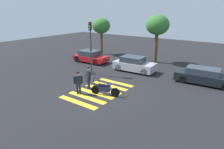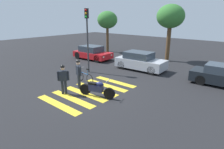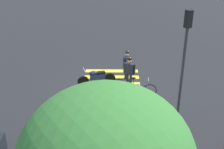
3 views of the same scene
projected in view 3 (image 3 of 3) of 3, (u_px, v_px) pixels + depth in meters
ground_plane at (111, 88)px, 15.14m from camera, size 60.00×60.00×0.00m
police_motorcycle at (97, 78)px, 15.22m from camera, size 2.07×0.86×1.03m
leaning_bicycle at (139, 89)px, 14.18m from camera, size 1.74×0.46×1.00m
officer_on_foot at (127, 63)px, 15.82m from camera, size 0.46×0.52×1.72m
officer_by_motorcycle at (129, 70)px, 14.74m from camera, size 0.63×0.37×1.79m
crosswalk_stripes at (111, 88)px, 15.14m from camera, size 3.23×4.95×0.01m
car_silver_sedan at (120, 149)px, 9.45m from camera, size 4.10×1.93×1.46m
traffic_light_pole at (185, 49)px, 11.36m from camera, size 0.32×0.36×4.77m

